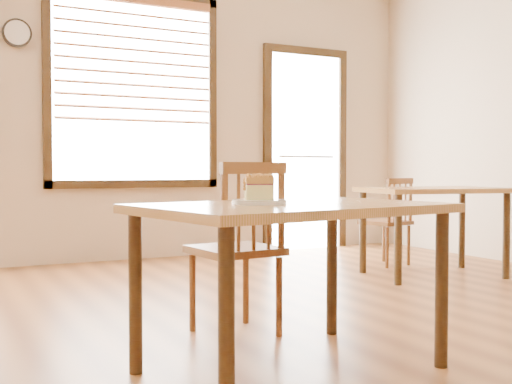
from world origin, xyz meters
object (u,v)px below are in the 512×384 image
Objects in this scene: plate at (259,202)px; cake_slice at (259,187)px; cafe_table_main at (291,223)px; cafe_table_second at (433,200)px; cafe_chair_main at (239,247)px; cafe_chair_second at (389,221)px; wall_clock at (17,33)px.

plate is 0.07m from cake_slice.
cafe_table_main is 2.90m from cafe_table_second.
cafe_chair_main reaches higher than cake_slice.
cafe_chair_main reaches higher than cafe_table_second.
cafe_chair_second is at bearing 62.45° from cake_slice.
wall_clock is 3.62m from cafe_chair_main.
wall_clock is 0.27× the size of cafe_chair_main.
cafe_table_main is at bearing -134.21° from cafe_table_second.
cafe_chair_second is at bearing 41.70° from plate.
cafe_chair_main is (0.06, 0.65, -0.18)m from cafe_table_main.
cafe_chair_second is at bearing -149.70° from cafe_chair_main.
plate reaches higher than cafe_table_second.
cafe_table_main is 9.71× the size of cake_slice.
cafe_chair_second is at bearing 96.16° from cafe_table_second.
cafe_chair_main is at bearing -145.68° from cafe_table_second.
cafe_table_main is (0.70, -3.77, -1.49)m from wall_clock.
cafe_table_second is 1.51× the size of cafe_chair_second.
wall_clock reaches higher than cafe_chair_second.
cake_slice reaches higher than cafe_chair_second.
cafe_table_second is (3.07, -2.10, -1.51)m from wall_clock.
cafe_table_second is 8.56× the size of cake_slice.
cake_slice reaches higher than plate.
cake_slice reaches higher than cafe_table_main.
cake_slice is (-0.19, -0.61, 0.34)m from cafe_chair_main.
cake_slice is at bearing 154.92° from cafe_table_main.
cafe_chair_second is at bearing -24.97° from wall_clock.
cake_slice is (-2.51, -1.63, 0.18)m from cafe_table_second.
wall_clock is at bearing -81.34° from cafe_chair_main.
wall_clock is 0.18× the size of cafe_table_main.
cafe_table_main and cafe_table_second have the same top height.
cafe_table_second is (2.31, 1.02, 0.16)m from cafe_chair_main.
cafe_table_main is 5.94× the size of plate.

